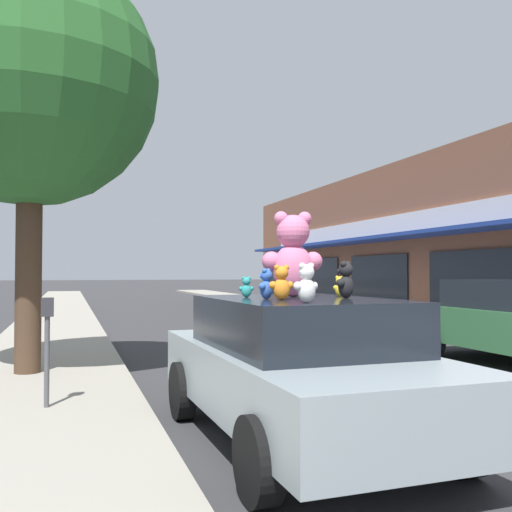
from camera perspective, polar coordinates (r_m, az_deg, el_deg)
name	(u,v)px	position (r m, az deg, el deg)	size (l,w,h in m)	color
ground_plane	(502,413)	(7.81, 23.37, -14.19)	(260.00, 260.00, 0.00)	#333335
sidewalk_near	(26,449)	(5.95, -22.01, -17.50)	(2.56, 90.00, 0.15)	gray
plush_art_car	(299,365)	(5.85, 4.35, -10.85)	(2.10, 4.28, 1.45)	#8C999E
teddy_bear_giant	(293,256)	(6.15, 3.70, 0.03)	(0.69, 0.45, 0.92)	pink
teddy_bear_white	(306,283)	(4.94, 5.07, -2.75)	(0.26, 0.18, 0.35)	white
teddy_bear_blue	(266,284)	(5.60, 1.03, -2.84)	(0.20, 0.21, 0.30)	blue
teddy_bear_black	(346,280)	(5.86, 8.95, -2.43)	(0.27, 0.24, 0.38)	black
teddy_bear_teal	(246,287)	(5.99, -0.97, -3.15)	(0.17, 0.11, 0.22)	teal
teddy_bear_orange	(282,283)	(5.43, 2.57, -2.71)	(0.25, 0.15, 0.34)	orange
teddy_bear_yellow	(340,286)	(6.34, 8.38, -3.02)	(0.15, 0.16, 0.23)	yellow
street_tree	(31,80)	(10.10, -21.60, 16.03)	(4.04, 4.04, 6.65)	#473323
parking_meter	(47,337)	(7.13, -20.16, -7.63)	(0.14, 0.10, 1.27)	#4C4C51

